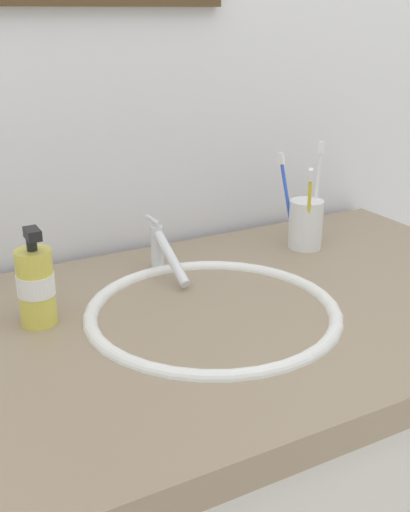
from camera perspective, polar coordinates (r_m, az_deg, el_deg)
tiled_wall_back at (r=1.28m, az=-8.63°, el=12.98°), size 2.47×0.04×2.40m
sink_basin at (r=1.06m, az=0.79°, el=-7.17°), size 0.42×0.42×0.12m
faucet at (r=1.18m, az=-3.78°, el=0.46°), size 0.02×0.16×0.10m
toothbrush_cup at (r=1.32m, az=9.00°, el=2.83°), size 0.07×0.07×0.10m
toothbrush_yellow at (r=1.27m, az=9.31°, el=4.63°), size 0.04×0.04×0.17m
toothbrush_white at (r=1.32m, az=10.00°, el=6.11°), size 0.03×0.02×0.21m
toothbrush_blue at (r=1.32m, az=7.28°, el=5.67°), size 0.03×0.05×0.19m
soap_dispenser at (r=1.01m, az=-14.90°, el=-2.53°), size 0.06×0.06×0.16m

